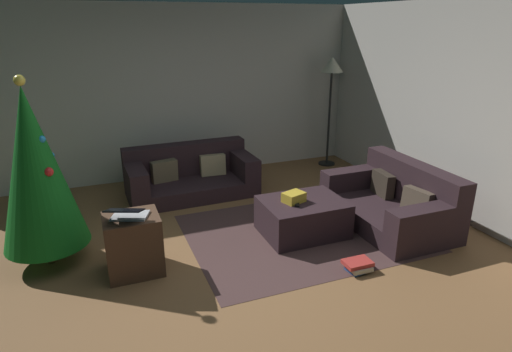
{
  "coord_description": "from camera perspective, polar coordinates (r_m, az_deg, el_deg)",
  "views": [
    {
      "loc": [
        -1.08,
        -3.48,
        2.33
      ],
      "look_at": [
        0.54,
        0.61,
        0.75
      ],
      "focal_mm": 30.23,
      "sensor_mm": 36.0,
      "label": 1
    }
  ],
  "objects": [
    {
      "name": "laptop",
      "position": [
        4.19,
        -16.57,
        -4.8
      ],
      "size": [
        0.44,
        0.46,
        0.17
      ],
      "color": "silver",
      "rests_on": "side_table"
    },
    {
      "name": "rear_partition",
      "position": [
        6.79,
        -12.42,
        10.55
      ],
      "size": [
        6.4,
        0.12,
        2.6
      ],
      "primitive_type": "cube",
      "color": "beige",
      "rests_on": "ground_plane"
    },
    {
      "name": "corner_lamp",
      "position": [
        7.26,
        9.99,
        13.23
      ],
      "size": [
        0.36,
        0.36,
        1.81
      ],
      "color": "black",
      "rests_on": "ground_plane"
    },
    {
      "name": "side_table",
      "position": [
        4.39,
        -15.92,
        -8.7
      ],
      "size": [
        0.52,
        0.44,
        0.6
      ],
      "primitive_type": "cube",
      "color": "#4C3323",
      "rests_on": "ground_plane"
    },
    {
      "name": "tv_remote",
      "position": [
        4.83,
        5.43,
        -3.66
      ],
      "size": [
        0.11,
        0.17,
        0.02
      ],
      "primitive_type": "cube",
      "rotation": [
        0.0,
        0.0,
        -0.44
      ],
      "color": "black",
      "rests_on": "ottoman"
    },
    {
      "name": "corner_partition",
      "position": [
        5.57,
        28.52,
        6.68
      ],
      "size": [
        0.12,
        6.4,
        2.6
      ],
      "primitive_type": "cube",
      "color": "beige",
      "rests_on": "ground_plane"
    },
    {
      "name": "couch_right",
      "position": [
        5.5,
        17.83,
        -3.27
      ],
      "size": [
        0.97,
        1.59,
        0.74
      ],
      "rotation": [
        0.0,
        0.0,
        1.57
      ],
      "color": "#2D1E23",
      "rests_on": "ground_plane"
    },
    {
      "name": "christmas_tree",
      "position": [
        4.62,
        -27.14,
        0.81
      ],
      "size": [
        0.82,
        0.82,
        1.89
      ],
      "color": "brown",
      "rests_on": "ground_plane"
    },
    {
      "name": "area_rug",
      "position": [
        5.12,
        6.09,
        -7.46
      ],
      "size": [
        2.6,
        2.0,
        0.01
      ],
      "primitive_type": "cube",
      "color": "#4A3232",
      "rests_on": "ground_plane"
    },
    {
      "name": "book_stack",
      "position": [
        4.47,
        13.35,
        -11.45
      ],
      "size": [
        0.28,
        0.22,
        0.11
      ],
      "color": "#2D5193",
      "rests_on": "ground_plane"
    },
    {
      "name": "gift_box",
      "position": [
        4.88,
        5.02,
        -2.82
      ],
      "size": [
        0.28,
        0.24,
        0.11
      ],
      "primitive_type": "cube",
      "rotation": [
        0.0,
        0.0,
        0.31
      ],
      "color": "gold",
      "rests_on": "ottoman"
    },
    {
      "name": "ground_plane",
      "position": [
        4.33,
        -3.79,
        -12.9
      ],
      "size": [
        6.4,
        6.4,
        0.0
      ],
      "primitive_type": "plane",
      "color": "brown"
    },
    {
      "name": "couch_left",
      "position": [
        6.22,
        -8.74,
        0.09
      ],
      "size": [
        1.78,
        0.92,
        0.68
      ],
      "rotation": [
        0.0,
        0.0,
        3.16
      ],
      "color": "#2D1E23",
      "rests_on": "ground_plane"
    },
    {
      "name": "ottoman",
      "position": [
        5.03,
        6.17,
        -5.41
      ],
      "size": [
        0.93,
        0.72,
        0.41
      ],
      "primitive_type": "cube",
      "color": "#2D1E23",
      "rests_on": "ground_plane"
    }
  ]
}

